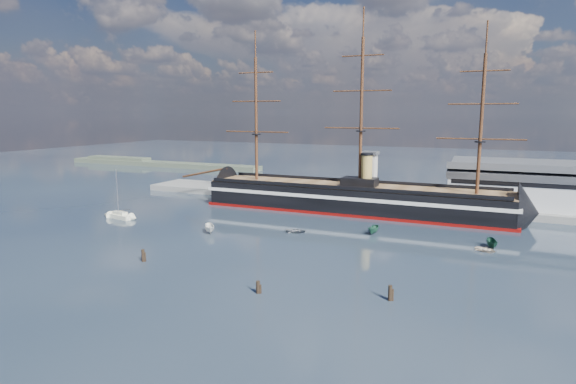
% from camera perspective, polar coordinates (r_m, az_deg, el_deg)
% --- Properties ---
extents(ground, '(600.00, 600.00, 0.00)m').
position_cam_1_polar(ground, '(125.81, 4.31, -3.96)').
color(ground, '#152133').
rests_on(ground, ground).
extents(quay, '(180.00, 18.00, 2.00)m').
position_cam_1_polar(quay, '(157.05, 12.29, -1.46)').
color(quay, slate).
rests_on(quay, ground).
extents(warehouse, '(63.00, 21.00, 11.60)m').
position_cam_1_polar(warehouse, '(157.26, 30.07, 0.45)').
color(warehouse, '#B7BABC').
rests_on(warehouse, ground).
extents(quay_tower, '(5.00, 5.00, 15.00)m').
position_cam_1_polar(quay_tower, '(154.25, 9.64, 2.10)').
color(quay_tower, silver).
rests_on(quay_tower, ground).
extents(shoreline, '(120.00, 10.00, 4.00)m').
position_cam_1_polar(shoreline, '(278.71, -16.28, 3.34)').
color(shoreline, '#3F4C38').
rests_on(shoreline, ground).
extents(warship, '(112.93, 16.85, 53.94)m').
position_cam_1_polar(warship, '(143.62, 7.01, -0.68)').
color(warship, black).
rests_on(warship, ground).
extents(sailboat, '(8.93, 4.24, 13.76)m').
position_cam_1_polar(sailboat, '(141.32, -19.28, -2.62)').
color(sailboat, '#EBEBC9').
rests_on(sailboat, ground).
extents(motorboat_a, '(6.77, 6.09, 2.68)m').
position_cam_1_polar(motorboat_a, '(119.13, -9.24, -4.82)').
color(motorboat_a, white).
rests_on(motorboat_a, ground).
extents(motorboat_b, '(1.96, 3.33, 1.46)m').
position_cam_1_polar(motorboat_b, '(117.81, 0.96, -4.85)').
color(motorboat_b, slate).
rests_on(motorboat_b, ground).
extents(motorboat_c, '(5.96, 2.52, 2.33)m').
position_cam_1_polar(motorboat_c, '(118.63, 10.09, -4.90)').
color(motorboat_c, '#21573E').
rests_on(motorboat_c, ground).
extents(motorboat_e, '(2.23, 2.99, 1.30)m').
position_cam_1_polar(motorboat_e, '(110.52, 22.36, -6.54)').
color(motorboat_e, beige).
rests_on(motorboat_e, ground).
extents(motorboat_f, '(6.58, 3.38, 2.51)m').
position_cam_1_polar(motorboat_f, '(113.44, 23.01, -6.18)').
color(motorboat_f, '#143A2A').
rests_on(motorboat_f, ground).
extents(piling_near_left, '(0.64, 0.64, 3.16)m').
position_cam_1_polar(piling_near_left, '(99.91, -16.77, -7.89)').
color(piling_near_left, black).
rests_on(piling_near_left, ground).
extents(piling_near_mid, '(0.64, 0.64, 2.77)m').
position_cam_1_polar(piling_near_mid, '(79.96, -3.57, -11.88)').
color(piling_near_mid, black).
rests_on(piling_near_mid, ground).
extents(piling_near_right, '(0.64, 0.64, 3.20)m').
position_cam_1_polar(piling_near_right, '(78.56, 11.97, -12.48)').
color(piling_near_right, black).
rests_on(piling_near_right, ground).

